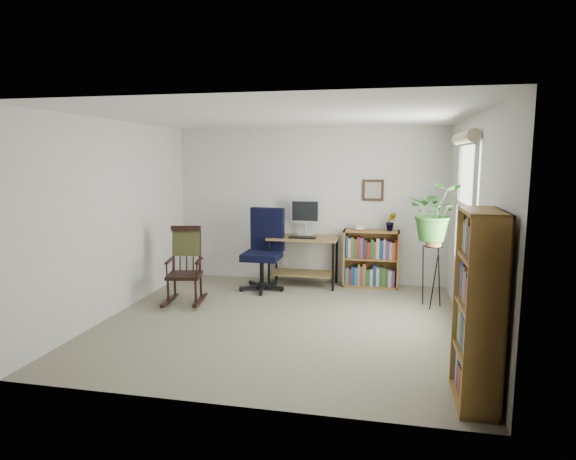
% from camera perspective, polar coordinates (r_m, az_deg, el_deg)
% --- Properties ---
extents(floor, '(4.20, 4.00, 0.00)m').
position_cam_1_polar(floor, '(5.84, -0.81, -10.82)').
color(floor, gray).
rests_on(floor, ground).
extents(ceiling, '(4.20, 4.00, 0.00)m').
position_cam_1_polar(ceiling, '(5.53, -0.86, 13.34)').
color(ceiling, silver).
rests_on(ceiling, ground).
extents(wall_back, '(4.20, 0.00, 2.40)m').
position_cam_1_polar(wall_back, '(7.51, 2.48, 2.91)').
color(wall_back, silver).
rests_on(wall_back, ground).
extents(wall_front, '(4.20, 0.00, 2.40)m').
position_cam_1_polar(wall_front, '(3.66, -7.65, -3.16)').
color(wall_front, silver).
rests_on(wall_front, ground).
extents(wall_left, '(0.00, 4.00, 2.40)m').
position_cam_1_polar(wall_left, '(6.35, -19.66, 1.38)').
color(wall_left, silver).
rests_on(wall_left, ground).
extents(wall_right, '(0.00, 4.00, 2.40)m').
position_cam_1_polar(wall_right, '(5.51, 21.02, 0.28)').
color(wall_right, silver).
rests_on(wall_right, ground).
extents(window, '(0.12, 1.20, 1.50)m').
position_cam_1_polar(window, '(5.77, 20.27, 2.67)').
color(window, silver).
rests_on(window, wall_right).
extents(desk, '(1.04, 0.57, 0.75)m').
position_cam_1_polar(desk, '(7.35, 1.84, -3.71)').
color(desk, olive).
rests_on(desk, floor).
extents(monitor, '(0.46, 0.16, 0.56)m').
position_cam_1_polar(monitor, '(7.38, 2.05, 1.50)').
color(monitor, silver).
rests_on(monitor, desk).
extents(keyboard, '(0.40, 0.15, 0.02)m').
position_cam_1_polar(keyboard, '(7.17, 1.69, -0.87)').
color(keyboard, black).
rests_on(keyboard, desk).
extents(office_chair, '(0.74, 0.74, 1.22)m').
position_cam_1_polar(office_chair, '(7.05, -3.15, -2.31)').
color(office_chair, black).
rests_on(office_chair, floor).
extents(rocking_chair, '(0.71, 0.99, 1.04)m').
position_cam_1_polar(rocking_chair, '(6.58, -12.22, -4.06)').
color(rocking_chair, black).
rests_on(rocking_chair, floor).
extents(low_bookshelf, '(0.82, 0.27, 0.87)m').
position_cam_1_polar(low_bookshelf, '(7.36, 9.79, -3.37)').
color(low_bookshelf, olive).
rests_on(low_bookshelf, floor).
extents(tall_bookshelf, '(0.29, 0.68, 1.55)m').
position_cam_1_polar(tall_bookshelf, '(4.09, 21.61, -8.63)').
color(tall_bookshelf, olive).
rests_on(tall_bookshelf, floor).
extents(plant_stand, '(0.30, 0.30, 0.95)m').
position_cam_1_polar(plant_stand, '(6.55, 16.73, -4.73)').
color(plant_stand, black).
rests_on(plant_stand, floor).
extents(spider_plant, '(1.69, 1.88, 1.46)m').
position_cam_1_polar(spider_plant, '(6.39, 17.17, 5.24)').
color(spider_plant, '#316B25').
rests_on(spider_plant, plant_stand).
extents(potted_plant_small, '(0.13, 0.24, 0.11)m').
position_cam_1_polar(potted_plant_small, '(7.28, 12.09, 0.34)').
color(potted_plant_small, '#316B25').
rests_on(potted_plant_small, low_bookshelf).
extents(framed_picture, '(0.32, 0.04, 0.32)m').
position_cam_1_polar(framed_picture, '(7.37, 10.03, 4.66)').
color(framed_picture, black).
rests_on(framed_picture, wall_back).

